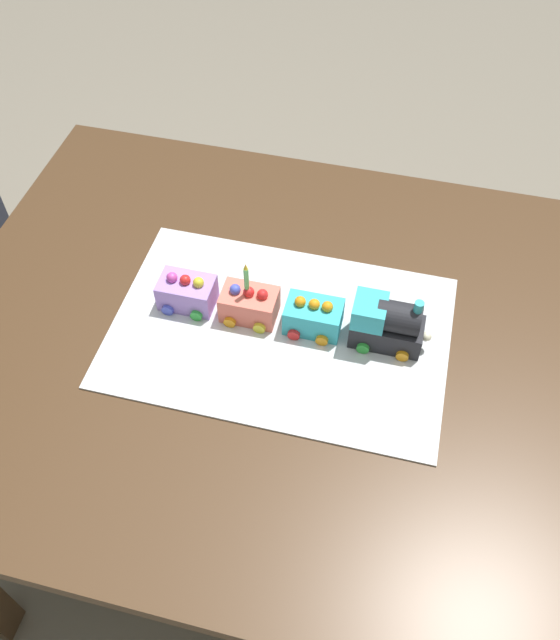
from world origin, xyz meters
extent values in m
plane|color=gray|center=(0.00, 0.00, 0.00)|extent=(8.00, 8.00, 0.00)
cube|color=#4C331E|center=(0.00, 0.00, 0.72)|extent=(1.40, 1.00, 0.03)
cube|color=#4C331E|center=(0.64, -0.44, 0.35)|extent=(0.07, 0.07, 0.71)
cube|color=#2D3347|center=(0.94, -0.37, 0.21)|extent=(0.04, 0.04, 0.42)
cube|color=silver|center=(0.08, -0.01, 0.74)|extent=(0.60, 0.40, 0.00)
cube|color=#232328|center=(-0.11, -0.03, 0.77)|extent=(0.12, 0.06, 0.05)
cylinder|color=#232328|center=(-0.12, -0.03, 0.81)|extent=(0.08, 0.05, 0.05)
cube|color=#38B7C6|center=(-0.07, -0.03, 0.82)|extent=(0.06, 0.06, 0.04)
cylinder|color=#38B7C6|center=(-0.15, -0.03, 0.84)|extent=(0.02, 0.02, 0.03)
sphere|color=#F4EFCC|center=(-0.18, -0.03, 0.78)|extent=(0.02, 0.02, 0.02)
cylinder|color=#4C59D8|center=(-0.14, -0.07, 0.76)|extent=(0.02, 0.01, 0.02)
cylinder|color=yellow|center=(-0.07, -0.07, 0.76)|extent=(0.02, 0.01, 0.02)
cylinder|color=orange|center=(-0.14, 0.00, 0.76)|extent=(0.02, 0.01, 0.02)
cylinder|color=green|center=(-0.07, 0.00, 0.76)|extent=(0.02, 0.01, 0.02)
cube|color=#38B7C6|center=(0.02, -0.03, 0.77)|extent=(0.10, 0.06, 0.06)
cylinder|color=red|center=(0.00, -0.07, 0.76)|extent=(0.02, 0.01, 0.02)
cylinder|color=yellow|center=(0.05, -0.07, 0.76)|extent=(0.02, 0.01, 0.02)
cylinder|color=orange|center=(0.00, 0.00, 0.76)|extent=(0.02, 0.01, 0.02)
cylinder|color=red|center=(0.05, 0.00, 0.76)|extent=(0.02, 0.01, 0.02)
sphere|color=orange|center=(0.02, -0.03, 0.81)|extent=(0.02, 0.02, 0.02)
sphere|color=orange|center=(0.05, -0.03, 0.81)|extent=(0.02, 0.02, 0.02)
sphere|color=orange|center=(0.00, -0.03, 0.81)|extent=(0.02, 0.02, 0.02)
cube|color=#F27260|center=(0.14, -0.03, 0.77)|extent=(0.10, 0.06, 0.06)
cylinder|color=green|center=(0.11, -0.07, 0.76)|extent=(0.02, 0.01, 0.02)
cylinder|color=#D84CB2|center=(0.17, -0.07, 0.76)|extent=(0.02, 0.01, 0.02)
cylinder|color=yellow|center=(0.11, 0.00, 0.76)|extent=(0.02, 0.01, 0.02)
cylinder|color=orange|center=(0.17, 0.00, 0.76)|extent=(0.02, 0.01, 0.02)
sphere|color=red|center=(0.14, -0.03, 0.81)|extent=(0.02, 0.02, 0.02)
sphere|color=#4C59D8|center=(0.17, -0.03, 0.81)|extent=(0.02, 0.02, 0.02)
sphere|color=red|center=(0.12, -0.03, 0.81)|extent=(0.02, 0.02, 0.02)
cube|color=#AD84E0|center=(0.26, -0.03, 0.77)|extent=(0.10, 0.06, 0.06)
cylinder|color=red|center=(0.23, -0.07, 0.76)|extent=(0.02, 0.01, 0.02)
cylinder|color=#4C59D8|center=(0.29, -0.07, 0.76)|extent=(0.02, 0.01, 0.02)
cylinder|color=green|center=(0.23, 0.00, 0.76)|extent=(0.02, 0.01, 0.02)
cylinder|color=#4C59D8|center=(0.29, 0.00, 0.76)|extent=(0.02, 0.01, 0.02)
sphere|color=#D84CB2|center=(0.28, -0.03, 0.81)|extent=(0.02, 0.02, 0.02)
sphere|color=yellow|center=(0.23, -0.03, 0.81)|extent=(0.02, 0.02, 0.02)
sphere|color=red|center=(0.26, -0.03, 0.81)|extent=(0.02, 0.02, 0.02)
cylinder|color=#66D872|center=(0.14, -0.03, 0.84)|extent=(0.01, 0.01, 0.05)
cone|color=yellow|center=(0.14, -0.03, 0.87)|extent=(0.01, 0.01, 0.01)
camera|label=1|loc=(-0.10, 0.71, 1.70)|focal=37.95mm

